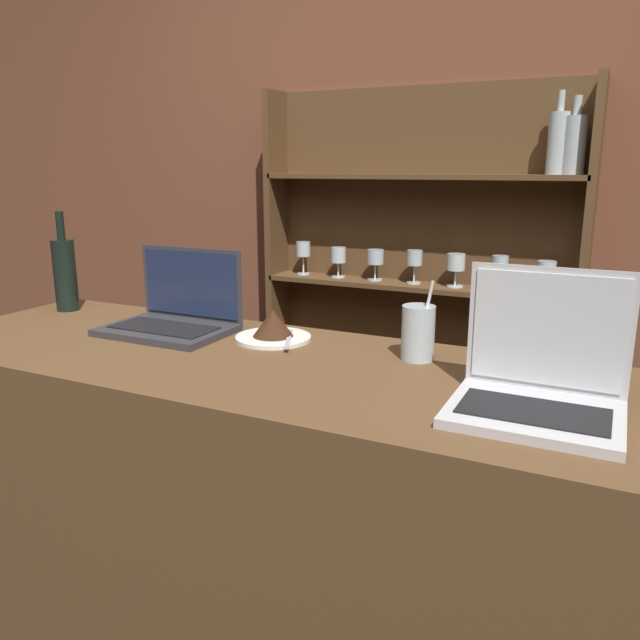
{
  "coord_description": "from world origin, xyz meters",
  "views": [
    {
      "loc": [
        0.77,
        -0.88,
        1.44
      ],
      "look_at": [
        0.18,
        0.34,
        1.11
      ],
      "focal_mm": 35.0,
      "sensor_mm": 36.0,
      "label": 1
    }
  ],
  "objects_px": {
    "cake_plate": "(273,328)",
    "wine_bottle_dark": "(65,273)",
    "laptop_near": "(175,314)",
    "laptop_far": "(539,381)",
    "water_glass": "(418,333)"
  },
  "relations": [
    {
      "from": "laptop_near",
      "to": "wine_bottle_dark",
      "type": "xyz_separation_m",
      "value": [
        -0.46,
        0.05,
        0.07
      ]
    },
    {
      "from": "laptop_far",
      "to": "cake_plate",
      "type": "height_order",
      "value": "laptop_far"
    },
    {
      "from": "laptop_far",
      "to": "water_glass",
      "type": "xyz_separation_m",
      "value": [
        -0.29,
        0.21,
        0.01
      ]
    },
    {
      "from": "laptop_near",
      "to": "cake_plate",
      "type": "distance_m",
      "value": 0.29
    },
    {
      "from": "wine_bottle_dark",
      "to": "laptop_far",
      "type": "bearing_deg",
      "value": -9.07
    },
    {
      "from": "laptop_far",
      "to": "cake_plate",
      "type": "bearing_deg",
      "value": 162.92
    },
    {
      "from": "wine_bottle_dark",
      "to": "cake_plate",
      "type": "bearing_deg",
      "value": -1.51
    },
    {
      "from": "laptop_near",
      "to": "water_glass",
      "type": "relative_size",
      "value": 1.78
    },
    {
      "from": "cake_plate",
      "to": "wine_bottle_dark",
      "type": "bearing_deg",
      "value": 178.49
    },
    {
      "from": "water_glass",
      "to": "cake_plate",
      "type": "bearing_deg",
      "value": -179.88
    },
    {
      "from": "laptop_far",
      "to": "wine_bottle_dark",
      "type": "height_order",
      "value": "wine_bottle_dark"
    },
    {
      "from": "laptop_near",
      "to": "wine_bottle_dark",
      "type": "height_order",
      "value": "wine_bottle_dark"
    },
    {
      "from": "laptop_near",
      "to": "wine_bottle_dark",
      "type": "bearing_deg",
      "value": 173.6
    },
    {
      "from": "water_glass",
      "to": "laptop_far",
      "type": "bearing_deg",
      "value": -35.58
    },
    {
      "from": "wine_bottle_dark",
      "to": "laptop_near",
      "type": "bearing_deg",
      "value": -6.4
    }
  ]
}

